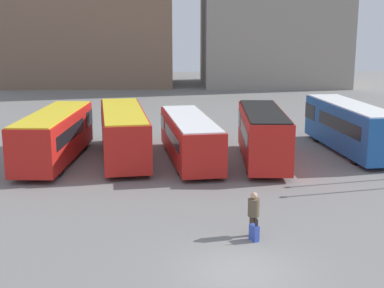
{
  "coord_description": "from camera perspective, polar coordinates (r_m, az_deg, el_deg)",
  "views": [
    {
      "loc": [
        -2.26,
        -16.81,
        8.24
      ],
      "look_at": [
        -1.26,
        9.83,
        2.29
      ],
      "focal_mm": 50.0,
      "sensor_mm": 36.0,
      "label": 1
    }
  ],
  "objects": [
    {
      "name": "ground_plane",
      "position": [
        18.86,
        5.09,
        -13.39
      ],
      "size": [
        160.0,
        160.0,
        0.0
      ],
      "primitive_type": "plane",
      "color": "slate"
    },
    {
      "name": "bus_0",
      "position": [
        33.8,
        -14.42,
        0.96
      ],
      "size": [
        3.16,
        10.37,
        3.07
      ],
      "rotation": [
        0.0,
        0.0,
        1.51
      ],
      "color": "red",
      "rests_on": "ground_plane"
    },
    {
      "name": "bus_1",
      "position": [
        33.93,
        -7.35,
        1.32
      ],
      "size": [
        4.06,
        11.1,
        3.09
      ],
      "rotation": [
        0.0,
        0.0,
        1.71
      ],
      "color": "red",
      "rests_on": "ground_plane"
    },
    {
      "name": "bus_2",
      "position": [
        32.93,
        -0.26,
        0.75
      ],
      "size": [
        3.73,
        10.29,
        2.74
      ],
      "rotation": [
        0.0,
        0.0,
        1.7
      ],
      "color": "red",
      "rests_on": "ground_plane"
    },
    {
      "name": "bus_3",
      "position": [
        32.82,
        7.55,
        1.05
      ],
      "size": [
        2.99,
        9.23,
        3.23
      ],
      "rotation": [
        0.0,
        0.0,
        1.51
      ],
      "color": "red",
      "rests_on": "ground_plane"
    },
    {
      "name": "bus_4",
      "position": [
        36.84,
        16.45,
        1.88
      ],
      "size": [
        3.44,
        10.67,
        3.19
      ],
      "rotation": [
        0.0,
        0.0,
        1.66
      ],
      "color": "#1E56A3",
      "rests_on": "ground_plane"
    },
    {
      "name": "traveler",
      "position": [
        21.48,
        6.59,
        -7.01
      ],
      "size": [
        0.62,
        0.62,
        1.8
      ],
      "rotation": [
        0.0,
        0.0,
        2.0
      ],
      "color": "#4C3828",
      "rests_on": "ground_plane"
    },
    {
      "name": "suitcase",
      "position": [
        21.26,
        6.65,
        -9.38
      ],
      "size": [
        0.38,
        0.49,
        0.92
      ],
      "rotation": [
        0.0,
        0.0,
        2.0
      ],
      "color": "#334CB2",
      "rests_on": "ground_plane"
    }
  ]
}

